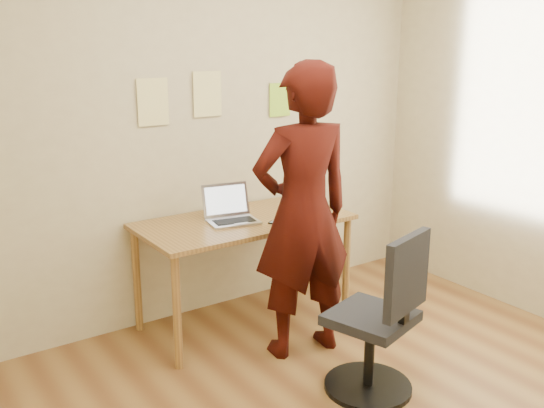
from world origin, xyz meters
TOP-DOWN VIEW (x-y plane):
  - room at (0.00, 0.00)m, footprint 3.58×3.58m
  - desk at (-0.01, 1.38)m, footprint 1.40×0.70m
  - laptop at (-0.10, 1.40)m, footprint 0.36×0.34m
  - paper_sheet at (0.47, 1.28)m, footprint 0.26×0.32m
  - phone at (0.12, 1.17)m, footprint 0.11×0.12m
  - wall_note_left at (-0.46, 1.74)m, footprint 0.21×0.00m
  - wall_note_mid at (-0.06, 1.74)m, footprint 0.21×0.00m
  - wall_note_right at (0.53, 1.74)m, footprint 0.18×0.00m
  - office_chair at (0.13, 0.22)m, footprint 0.51×0.52m
  - person at (0.08, 0.85)m, footprint 0.70×0.51m

SIDE VIEW (x-z plane):
  - office_chair at x=0.13m, z-range -0.07..0.87m
  - desk at x=-0.01m, z-range 0.28..1.02m
  - paper_sheet at x=0.47m, z-range 0.74..0.74m
  - phone at x=0.12m, z-range 0.74..0.75m
  - laptop at x=-0.10m, z-range 0.68..0.91m
  - person at x=0.08m, z-range 0.00..1.78m
  - room at x=0.00m, z-range -0.04..2.74m
  - wall_note_right at x=0.53m, z-range 1.35..1.59m
  - wall_note_left at x=-0.46m, z-range 1.36..1.66m
  - wall_note_mid at x=-0.06m, z-range 1.39..1.69m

